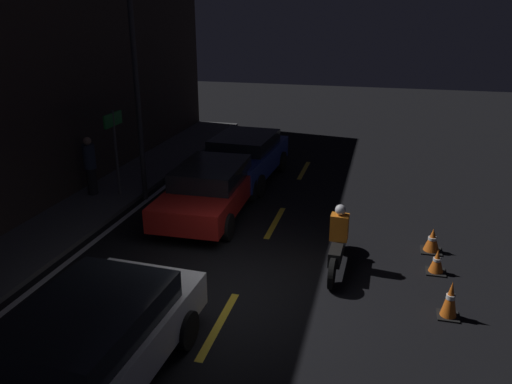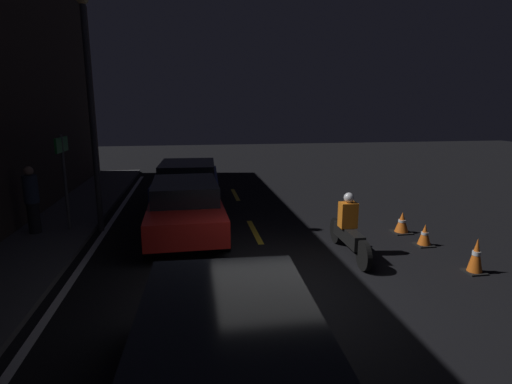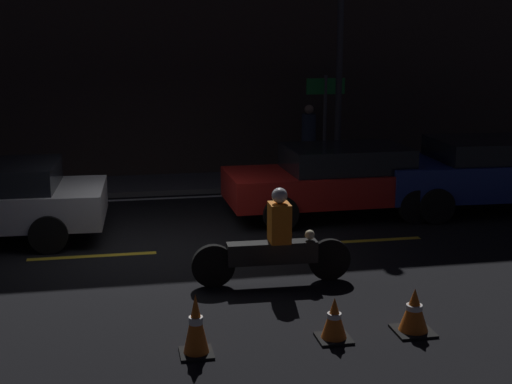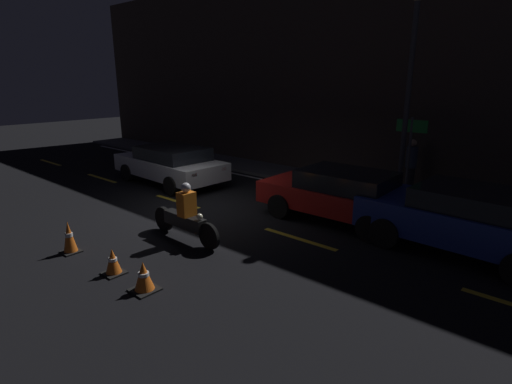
% 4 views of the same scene
% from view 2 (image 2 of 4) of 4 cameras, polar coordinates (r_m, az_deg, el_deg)
% --- Properties ---
extents(ground_plane, '(56.00, 56.00, 0.00)m').
position_cam_2_polar(ground_plane, '(7.19, 4.37, -14.08)').
color(ground_plane, black).
extents(lane_dash_c, '(2.00, 0.14, 0.01)m').
position_cam_2_polar(lane_dash_c, '(6.33, 6.60, -17.95)').
color(lane_dash_c, gold).
rests_on(lane_dash_c, ground).
extents(lane_dash_d, '(2.00, 0.14, 0.01)m').
position_cam_2_polar(lane_dash_d, '(10.38, -0.20, -5.66)').
color(lane_dash_d, gold).
rests_on(lane_dash_d, ground).
extents(lane_dash_e, '(2.00, 0.14, 0.01)m').
position_cam_2_polar(lane_dash_e, '(14.69, -2.98, -0.38)').
color(lane_dash_e, gold).
rests_on(lane_dash_e, ground).
extents(lane_solid_kerb, '(25.20, 0.14, 0.01)m').
position_cam_2_polar(lane_solid_kerb, '(7.37, -27.14, -14.74)').
color(lane_solid_kerb, silver).
rests_on(lane_solid_kerb, ground).
extents(sedan_white, '(4.47, 2.15, 1.32)m').
position_cam_2_polar(sedan_white, '(4.13, -3.78, -24.25)').
color(sedan_white, silver).
rests_on(sedan_white, ground).
extents(taxi_red, '(4.16, 1.95, 1.35)m').
position_cam_2_polar(taxi_red, '(10.11, -10.04, -2.04)').
color(taxi_red, red).
rests_on(taxi_red, ground).
extents(sedan_blue, '(4.23, 2.18, 1.41)m').
position_cam_2_polar(sedan_blue, '(13.03, -9.73, 1.32)').
color(sedan_blue, navy).
rests_on(sedan_blue, ground).
extents(motorcycle, '(2.26, 0.37, 1.37)m').
position_cam_2_polar(motorcycle, '(8.86, 13.11, -5.39)').
color(motorcycle, black).
rests_on(motorcycle, ground).
extents(traffic_cone_near, '(0.37, 0.37, 0.70)m').
position_cam_2_polar(traffic_cone_near, '(8.89, 28.93, -7.99)').
color(traffic_cone_near, black).
rests_on(traffic_cone_near, ground).
extents(traffic_cone_mid, '(0.39, 0.39, 0.51)m').
position_cam_2_polar(traffic_cone_mid, '(10.09, 22.95, -5.71)').
color(traffic_cone_mid, black).
rests_on(traffic_cone_mid, ground).
extents(traffic_cone_far, '(0.45, 0.45, 0.54)m').
position_cam_2_polar(traffic_cone_far, '(10.88, 20.13, -4.15)').
color(traffic_cone_far, black).
rests_on(traffic_cone_far, ground).
extents(pedestrian, '(0.34, 0.34, 1.66)m').
position_cam_2_polar(pedestrian, '(11.16, -29.38, -0.94)').
color(pedestrian, black).
rests_on(pedestrian, raised_curb).
extents(shop_sign, '(0.90, 0.08, 2.40)m').
position_cam_2_polar(shop_sign, '(10.95, -25.82, 3.70)').
color(shop_sign, '#4C4C51').
rests_on(shop_sign, raised_curb).
extents(street_lamp, '(0.28, 0.28, 5.76)m').
position_cam_2_polar(street_lamp, '(10.75, -22.52, 11.56)').
color(street_lamp, '#333338').
rests_on(street_lamp, ground).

